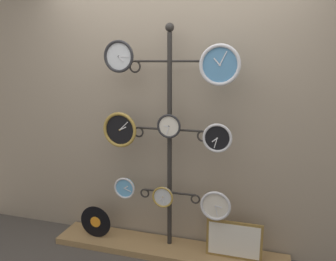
# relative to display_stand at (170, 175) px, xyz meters

# --- Properties ---
(shop_wall) EXTENTS (4.40, 0.04, 2.80)m
(shop_wall) POSITION_rel_display_stand_xyz_m (0.00, 0.16, 0.65)
(shop_wall) COLOR gray
(shop_wall) RESTS_ON ground_plane
(low_shelf) EXTENTS (2.20, 0.36, 0.06)m
(low_shelf) POSITION_rel_display_stand_xyz_m (0.00, -0.06, -0.72)
(low_shelf) COLOR #9E7A4C
(low_shelf) RESTS_ON ground_plane
(display_stand) EXTENTS (0.75, 0.39, 2.08)m
(display_stand) POSITION_rel_display_stand_xyz_m (0.00, 0.00, 0.00)
(display_stand) COLOR #282623
(display_stand) RESTS_ON ground_plane
(clock_top_left) EXTENTS (0.28, 0.04, 0.28)m
(clock_top_left) POSITION_rel_display_stand_xyz_m (-0.42, -0.12, 1.06)
(clock_top_left) COLOR silver
(clock_top_right) EXTENTS (0.33, 0.04, 0.33)m
(clock_top_right) POSITION_rel_display_stand_xyz_m (0.44, -0.12, 0.99)
(clock_top_right) COLOR #4C84B2
(clock_middle_left) EXTENTS (0.32, 0.04, 0.32)m
(clock_middle_left) POSITION_rel_display_stand_xyz_m (-0.44, -0.09, 0.41)
(clock_middle_left) COLOR black
(clock_middle_center) EXTENTS (0.21, 0.04, 0.21)m
(clock_middle_center) POSITION_rel_display_stand_xyz_m (0.02, -0.08, 0.47)
(clock_middle_center) COLOR silver
(clock_middle_right) EXTENTS (0.25, 0.04, 0.25)m
(clock_middle_right) POSITION_rel_display_stand_xyz_m (0.44, -0.11, 0.40)
(clock_middle_right) COLOR black
(clock_bottom_left) EXTENTS (0.21, 0.04, 0.21)m
(clock_bottom_left) POSITION_rel_display_stand_xyz_m (-0.42, -0.07, -0.15)
(clock_bottom_left) COLOR #60A8DB
(clock_bottom_center) EXTENTS (0.20, 0.04, 0.20)m
(clock_bottom_center) POSITION_rel_display_stand_xyz_m (-0.04, -0.09, -0.19)
(clock_bottom_center) COLOR silver
(clock_bottom_right) EXTENTS (0.27, 0.04, 0.27)m
(clock_bottom_right) POSITION_rel_display_stand_xyz_m (0.44, -0.11, -0.20)
(clock_bottom_right) COLOR silver
(vinyl_record) EXTENTS (0.32, 0.01, 0.32)m
(vinyl_record) POSITION_rel_display_stand_xyz_m (-0.73, -0.10, -0.53)
(vinyl_record) COLOR black
(vinyl_record) RESTS_ON low_shelf
(picture_frame) EXTENTS (0.49, 0.02, 0.34)m
(picture_frame) POSITION_rel_display_stand_xyz_m (0.61, -0.07, -0.52)
(picture_frame) COLOR olive
(picture_frame) RESTS_ON low_shelf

